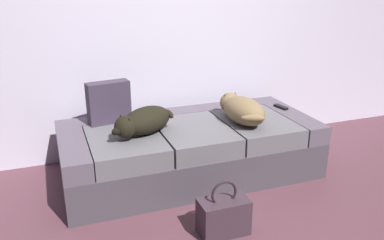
% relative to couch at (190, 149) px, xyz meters
% --- Properties ---
extents(couch, '(2.06, 0.94, 0.45)m').
position_rel_couch_xyz_m(couch, '(0.00, 0.00, 0.00)').
color(couch, '#453E47').
rests_on(couch, ground).
extents(dog_dark, '(0.56, 0.43, 0.20)m').
position_rel_couch_xyz_m(dog_dark, '(-0.41, -0.08, 0.33)').
color(dog_dark, black).
rests_on(dog_dark, couch).
extents(dog_tan, '(0.30, 0.63, 0.21)m').
position_rel_couch_xyz_m(dog_tan, '(0.41, -0.10, 0.33)').
color(dog_tan, olive).
rests_on(dog_tan, couch).
extents(tv_remote, '(0.07, 0.16, 0.02)m').
position_rel_couch_xyz_m(tv_remote, '(0.92, 0.10, 0.24)').
color(tv_remote, black).
rests_on(tv_remote, couch).
extents(throw_pillow, '(0.35, 0.17, 0.34)m').
position_rel_couch_xyz_m(throw_pillow, '(-0.60, 0.27, 0.40)').
color(throw_pillow, '#3C3043').
rests_on(throw_pillow, couch).
extents(handbag, '(0.32, 0.18, 0.38)m').
position_rel_couch_xyz_m(handbag, '(-0.08, -0.86, -0.10)').
color(handbag, '#3A2933').
rests_on(handbag, ground).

